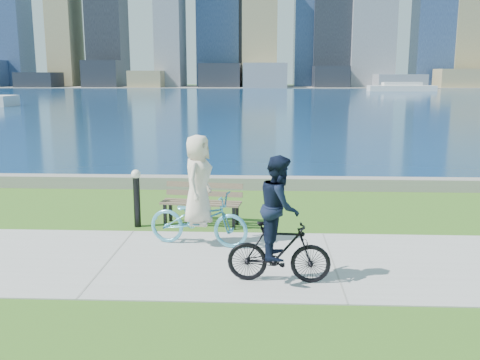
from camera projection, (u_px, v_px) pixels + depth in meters
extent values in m
plane|color=#2F5B18|center=(333.00, 264.00, 9.46)|extent=(320.00, 320.00, 0.00)
cube|color=#A1A09B|center=(333.00, 263.00, 9.45)|extent=(80.00, 3.50, 0.02)
cube|color=gray|center=(307.00, 183.00, 15.49)|extent=(90.00, 0.50, 0.35)
cube|color=#0C2A4E|center=(273.00, 96.00, 79.99)|extent=(320.00, 131.00, 0.01)
cube|color=gray|center=(270.00, 87.00, 136.80)|extent=(320.00, 30.00, 0.12)
cube|color=black|center=(39.00, 80.00, 129.42)|extent=(9.17, 8.53, 3.62)
cube|color=black|center=(102.00, 74.00, 128.67)|extent=(8.51, 6.31, 6.44)
cube|color=#877A53|center=(147.00, 79.00, 127.66)|extent=(7.87, 7.34, 4.00)
cube|color=black|center=(220.00, 76.00, 128.64)|extent=(9.84, 7.32, 5.73)
cube|color=slate|center=(265.00, 76.00, 125.74)|extent=(10.12, 9.22, 5.75)
cube|color=black|center=(331.00, 77.00, 128.06)|extent=(8.29, 8.21, 5.10)
cube|color=slate|center=(398.00, 81.00, 126.37)|extent=(11.20, 9.81, 3.15)
cube|color=#877A53|center=(460.00, 79.00, 124.49)|extent=(10.77, 7.11, 4.39)
cube|color=navy|center=(9.00, 22.00, 137.18)|extent=(8.49, 9.51, 32.42)
cube|color=#877A53|center=(260.00, 29.00, 133.57)|extent=(8.51, 10.80, 28.35)
cube|color=black|center=(333.00, 1.00, 131.47)|extent=(9.37, 8.60, 41.95)
cube|color=silver|center=(401.00, 88.00, 102.29)|extent=(12.55, 3.59, 1.08)
cube|color=silver|center=(402.00, 84.00, 102.12)|extent=(7.17, 2.69, 0.63)
cube|color=black|center=(165.00, 215.00, 11.75)|extent=(0.07, 0.07, 0.49)
cube|color=black|center=(234.00, 218.00, 11.48)|extent=(0.07, 0.07, 0.49)
cube|color=black|center=(171.00, 211.00, 12.13)|extent=(0.07, 0.07, 0.49)
cube|color=black|center=(237.00, 214.00, 11.86)|extent=(0.07, 0.07, 0.49)
cube|color=brown|center=(199.00, 205.00, 11.56)|extent=(1.76, 0.34, 0.04)
cube|color=brown|center=(201.00, 203.00, 11.73)|extent=(1.76, 0.34, 0.04)
cube|color=brown|center=(203.00, 201.00, 11.90)|extent=(1.76, 0.34, 0.04)
cube|color=brown|center=(204.00, 193.00, 12.00)|extent=(1.75, 0.30, 0.13)
cube|color=brown|center=(204.00, 185.00, 12.00)|extent=(1.75, 0.30, 0.13)
cylinder|color=black|center=(137.00, 202.00, 11.64)|extent=(0.14, 0.14, 1.13)
sphere|color=silver|center=(136.00, 174.00, 11.52)|extent=(0.21, 0.21, 0.21)
imported|color=#57B3D5|center=(198.00, 219.00, 10.34)|extent=(1.09, 2.08, 1.04)
imported|color=white|center=(198.00, 180.00, 10.19)|extent=(0.72, 0.95, 1.73)
imported|color=black|center=(279.00, 252.00, 8.49)|extent=(0.57, 1.67, 0.99)
imported|color=black|center=(280.00, 207.00, 8.34)|extent=(0.65, 0.81, 1.62)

